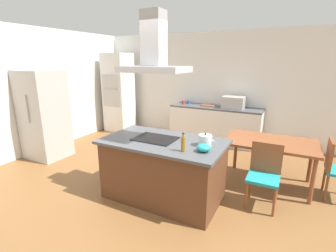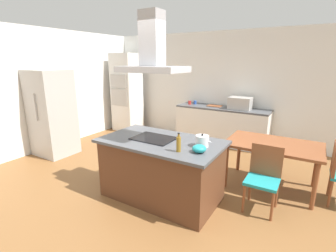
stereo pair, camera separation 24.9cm
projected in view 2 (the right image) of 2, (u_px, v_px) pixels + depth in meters
The scene contains 18 objects.
ground at pixel (202, 162), 4.97m from camera, with size 16.00×16.00×0.00m, color brown.
wall_back at pixel (232, 88), 6.06m from camera, with size 7.20×0.10×2.70m, color white.
wall_left at pixel (64, 88), 5.93m from camera, with size 0.10×8.80×2.70m, color white.
kitchen_island at pixel (162, 169), 3.61m from camera, with size 1.75×1.01×0.90m.
cooktop at pixel (154, 138), 3.56m from camera, with size 0.60×0.44×0.01m, color black.
tea_kettle at pixel (202, 141), 3.22m from camera, with size 0.23×0.18×0.18m.
olive_oil_bottle at pixel (179, 144), 3.03m from camera, with size 0.06×0.06×0.24m.
mixing_bowl at pixel (199, 149), 3.02m from camera, with size 0.18×0.18×0.10m, color teal.
back_counter at pixel (221, 125), 6.03m from camera, with size 2.22×0.62×0.90m.
countertop_microwave at pixel (240, 103), 5.67m from camera, with size 0.50×0.38×0.28m, color #B2AFAA.
coffee_mug_red at pixel (190, 103), 6.32m from camera, with size 0.08×0.08×0.09m, color red.
coffee_mug_blue at pixel (195, 102), 6.35m from camera, with size 0.08×0.08×0.09m, color #2D56B2.
cutting_board at pixel (214, 106), 6.07m from camera, with size 0.34×0.24×0.02m, color brown.
wall_oven_stack at pixel (127, 92), 7.08m from camera, with size 0.70×0.66×2.20m.
refrigerator at pixel (52, 113), 5.23m from camera, with size 0.80×0.73×1.82m.
dining_table at pixel (273, 148), 3.84m from camera, with size 1.40×0.90×0.75m.
chair_facing_island at pixel (264, 174), 3.34m from camera, with size 0.42×0.42×0.89m.
range_hood at pixel (152, 53), 3.25m from camera, with size 0.90×0.55×0.78m.
Camera 2 is at (1.81, -2.79, 2.01)m, focal length 26.10 mm.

